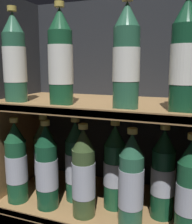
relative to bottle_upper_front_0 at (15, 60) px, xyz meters
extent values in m
cube|color=#23262B|center=(0.24, 0.28, -0.21)|extent=(0.69, 0.02, 0.84)
cube|color=#23262B|center=(-0.09, 0.10, -0.21)|extent=(0.02, 0.37, 0.84)
cube|color=#9E7547|center=(0.24, 0.10, -0.46)|extent=(0.65, 0.33, 0.02)
cube|color=#9E7547|center=(-0.08, 0.10, -0.55)|extent=(0.01, 0.33, 0.16)
cube|color=#9E7547|center=(0.24, 0.10, -0.13)|extent=(0.65, 0.33, 0.02)
cube|color=#9E7547|center=(0.24, -0.05, -0.13)|extent=(0.65, 0.02, 0.03)
cube|color=#9E7547|center=(-0.08, 0.10, -0.38)|extent=(0.01, 0.33, 0.48)
cylinder|color=#285B42|center=(0.00, 0.00, -0.02)|extent=(0.07, 0.07, 0.20)
cylinder|color=silver|center=(0.00, 0.00, -0.01)|extent=(0.07, 0.07, 0.10)
cone|color=#285B42|center=(0.00, 0.00, 0.11)|extent=(0.06, 0.06, 0.06)
cylinder|color=gold|center=(0.00, 0.00, 0.14)|extent=(0.03, 0.03, 0.01)
cylinder|color=#194C2D|center=(0.15, 0.00, -0.02)|extent=(0.07, 0.07, 0.20)
cylinder|color=silver|center=(0.15, 0.00, -0.01)|extent=(0.07, 0.07, 0.11)
cone|color=#194C2D|center=(0.15, 0.00, 0.11)|extent=(0.06, 0.06, 0.06)
cylinder|color=gold|center=(0.15, 0.00, 0.14)|extent=(0.03, 0.03, 0.01)
cylinder|color=#285B42|center=(0.34, 0.00, -0.02)|extent=(0.07, 0.07, 0.20)
cylinder|color=silver|center=(0.34, 0.00, -0.01)|extent=(0.07, 0.07, 0.08)
cone|color=#285B42|center=(0.34, 0.00, 0.11)|extent=(0.06, 0.06, 0.06)
cylinder|color=#144228|center=(0.48, 0.00, -0.02)|extent=(0.07, 0.07, 0.20)
cylinder|color=silver|center=(0.48, 0.00, -0.01)|extent=(0.07, 0.07, 0.09)
cone|color=#144228|center=(0.48, 0.00, 0.11)|extent=(0.06, 0.06, 0.06)
cylinder|color=#194C2D|center=(-0.02, 0.00, -0.35)|extent=(0.07, 0.07, 0.20)
cylinder|color=#ADB2C1|center=(-0.02, 0.00, -0.34)|extent=(0.07, 0.07, 0.09)
cone|color=#194C2D|center=(-0.02, 0.00, -0.22)|extent=(0.06, 0.06, 0.06)
cylinder|color=gold|center=(-0.02, 0.00, -0.18)|extent=(0.03, 0.03, 0.01)
cylinder|color=#144228|center=(0.10, 0.00, -0.35)|extent=(0.07, 0.07, 0.20)
cylinder|color=#ADB2C1|center=(0.10, 0.00, -0.34)|extent=(0.07, 0.07, 0.09)
cone|color=#144228|center=(0.10, 0.00, -0.22)|extent=(0.06, 0.06, 0.06)
cylinder|color=gold|center=(0.10, 0.00, -0.18)|extent=(0.03, 0.03, 0.01)
cylinder|color=#384C28|center=(0.22, 0.00, -0.35)|extent=(0.07, 0.07, 0.20)
cylinder|color=#ADB2C1|center=(0.22, 0.00, -0.34)|extent=(0.07, 0.07, 0.10)
cone|color=#384C28|center=(0.22, 0.00, -0.22)|extent=(0.06, 0.06, 0.06)
cylinder|color=gold|center=(0.22, 0.00, -0.18)|extent=(0.03, 0.03, 0.01)
cylinder|color=#285B42|center=(0.36, 0.00, -0.35)|extent=(0.07, 0.07, 0.20)
cylinder|color=#ADB2C1|center=(0.36, 0.00, -0.34)|extent=(0.07, 0.07, 0.11)
cone|color=#285B42|center=(0.36, 0.00, -0.22)|extent=(0.06, 0.06, 0.06)
cylinder|color=gold|center=(0.36, 0.00, -0.18)|extent=(0.03, 0.03, 0.01)
cylinder|color=#194C2D|center=(0.51, 0.00, -0.35)|extent=(0.07, 0.07, 0.20)
cylinder|color=#ADB2C1|center=(0.51, 0.00, -0.34)|extent=(0.07, 0.07, 0.08)
cone|color=#194C2D|center=(0.51, 0.00, -0.22)|extent=(0.06, 0.06, 0.06)
cylinder|color=#384C28|center=(0.04, 0.08, -0.35)|extent=(0.07, 0.07, 0.20)
cylinder|color=#ADB2C1|center=(0.04, 0.08, -0.34)|extent=(0.07, 0.07, 0.08)
cone|color=#384C28|center=(0.04, 0.08, -0.22)|extent=(0.06, 0.06, 0.06)
cylinder|color=gold|center=(0.04, 0.08, -0.18)|extent=(0.03, 0.03, 0.01)
cylinder|color=#1E5638|center=(0.16, 0.08, -0.35)|extent=(0.07, 0.07, 0.20)
cylinder|color=#ADB2C1|center=(0.16, 0.08, -0.34)|extent=(0.07, 0.07, 0.10)
cone|color=#1E5638|center=(0.16, 0.08, -0.22)|extent=(0.06, 0.06, 0.06)
cylinder|color=gold|center=(0.16, 0.08, -0.18)|extent=(0.03, 0.03, 0.01)
cylinder|color=#194C2D|center=(0.29, 0.08, -0.35)|extent=(0.07, 0.07, 0.20)
cylinder|color=#ADB2C1|center=(0.29, 0.08, -0.34)|extent=(0.07, 0.07, 0.07)
cone|color=#194C2D|center=(0.29, 0.08, -0.22)|extent=(0.06, 0.06, 0.06)
cylinder|color=gold|center=(0.29, 0.08, -0.18)|extent=(0.03, 0.03, 0.01)
cylinder|color=#144228|center=(0.43, 0.08, -0.35)|extent=(0.07, 0.07, 0.20)
cylinder|color=#ADB2C1|center=(0.43, 0.08, -0.34)|extent=(0.07, 0.07, 0.08)
cone|color=#144228|center=(0.43, 0.08, -0.22)|extent=(0.06, 0.06, 0.06)
cylinder|color=gold|center=(0.43, 0.08, -0.18)|extent=(0.03, 0.03, 0.01)
camera|label=1|loc=(0.51, -0.65, -0.01)|focal=42.00mm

